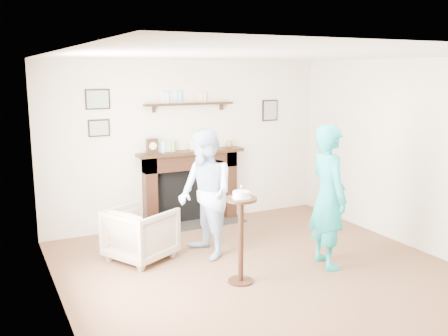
{
  "coord_description": "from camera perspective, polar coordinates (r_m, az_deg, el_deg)",
  "views": [
    {
      "loc": [
        -2.87,
        -4.53,
        2.34
      ],
      "look_at": [
        -0.18,
        0.9,
        1.15
      ],
      "focal_mm": 40.0,
      "sensor_mm": 36.0,
      "label": 1
    }
  ],
  "objects": [
    {
      "name": "ground",
      "position": [
        5.85,
        5.61,
        -12.55
      ],
      "size": [
        5.0,
        5.0,
        0.0
      ],
      "primitive_type": "plane",
      "color": "brown",
      "rests_on": "ground"
    },
    {
      "name": "man",
      "position": [
        6.51,
        -2.07,
        -10.01
      ],
      "size": [
        0.67,
        0.84,
        1.64
      ],
      "primitive_type": "imported",
      "rotation": [
        0.0,
        0.0,
        -1.5
      ],
      "color": "#CBE8FF",
      "rests_on": "ground"
    },
    {
      "name": "woman",
      "position": [
        6.35,
        11.52,
        -10.78
      ],
      "size": [
        0.5,
        0.69,
        1.73
      ],
      "primitive_type": "imported",
      "rotation": [
        0.0,
        0.0,
        1.42
      ],
      "color": "#1EAAA2",
      "rests_on": "ground"
    },
    {
      "name": "pedestal_table",
      "position": [
        5.52,
        1.95,
        -6.32
      ],
      "size": [
        0.35,
        0.35,
        1.12
      ],
      "color": "black",
      "rests_on": "ground"
    },
    {
      "name": "room_shell",
      "position": [
        6.0,
        2.38,
        4.2
      ],
      "size": [
        4.54,
        5.02,
        2.52
      ],
      "color": "silver",
      "rests_on": "ground"
    },
    {
      "name": "armchair",
      "position": [
        6.5,
        -9.39,
        -10.2
      ],
      "size": [
        0.99,
        0.98,
        0.67
      ],
      "primitive_type": "imported",
      "rotation": [
        0.0,
        0.0,
        2.07
      ],
      "color": "gray",
      "rests_on": "ground"
    }
  ]
}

